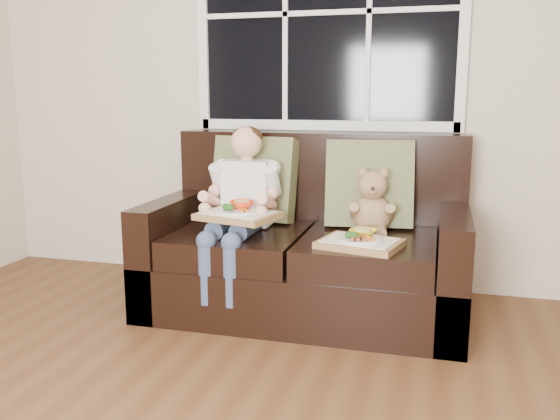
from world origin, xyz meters
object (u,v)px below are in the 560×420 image
(loveseat, at_px, (308,253))
(tray_right, at_px, (360,241))
(tray_left, at_px, (238,213))
(teddy_bear, at_px, (372,206))
(child, at_px, (242,195))

(loveseat, height_order, tray_right, loveseat)
(loveseat, relative_size, tray_right, 3.90)
(loveseat, height_order, tray_left, loveseat)
(loveseat, distance_m, teddy_bear, 0.45)
(child, xyz_separation_m, teddy_bear, (0.69, 0.13, -0.05))
(teddy_bear, xyz_separation_m, tray_right, (-0.02, -0.33, -0.12))
(loveseat, bearing_deg, teddy_bear, 1.49)
(tray_left, bearing_deg, loveseat, 55.64)
(loveseat, bearing_deg, tray_left, -138.79)
(loveseat, height_order, child, child)
(loveseat, distance_m, child, 0.49)
(loveseat, relative_size, tray_left, 3.81)
(child, relative_size, teddy_bear, 2.37)
(teddy_bear, bearing_deg, tray_right, -98.90)
(teddy_bear, distance_m, tray_right, 0.35)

